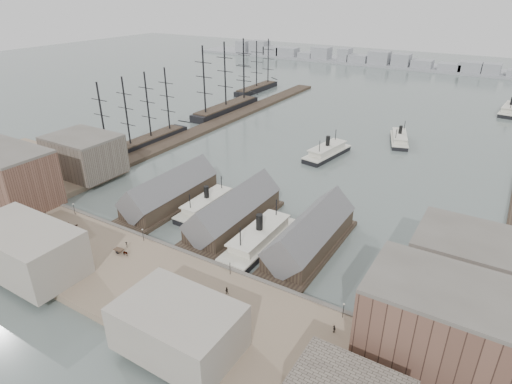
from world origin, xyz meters
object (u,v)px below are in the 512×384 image
Objects in this scene: horse_cart_right at (187,318)px; horse_cart_left at (73,226)px; ferry_docked_west at (207,204)px; tram at (399,370)px; horse_cart_center at (123,252)px.

horse_cart_left is at bearing 79.01° from horse_cart_right.
horse_cart_right is at bearing -83.87° from horse_cart_left.
horse_cart_left is (-24.86, -33.12, 0.62)m from ferry_docked_west.
horse_cart_right is (-43.12, -9.02, -1.12)m from tram.
tram is (72.66, -36.88, 1.71)m from ferry_docked_west.
ferry_docked_west is at bearing -6.02° from horse_cart_center.
horse_cart_center is at bearing -75.58° from horse_cart_left.
horse_cart_right is (29.55, -45.90, 0.59)m from ferry_docked_west.
tram is 2.18× the size of horse_cart_left.
horse_cart_left is 0.99× the size of horse_cart_center.
horse_cart_center is 32.91m from horse_cart_right.
ferry_docked_west is 81.50m from tram.
horse_cart_center is (23.31, -2.01, -0.01)m from horse_cart_left.
tram reaches higher than horse_cart_right.
tram reaches higher than horse_cart_center.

